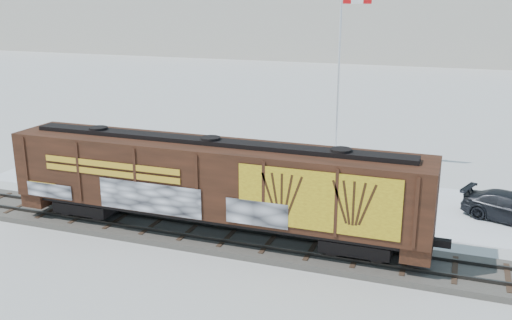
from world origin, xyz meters
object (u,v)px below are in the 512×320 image
at_px(car_white, 239,182).
at_px(car_silver, 137,172).
at_px(flagpole, 339,104).
at_px(hopper_railcar, 211,181).

bearing_deg(car_white, car_silver, 94.10).
xyz_separation_m(flagpole, car_silver, (-10.66, -7.36, -3.59)).
height_order(flagpole, car_white, flagpole).
xyz_separation_m(flagpole, car_white, (-4.24, -6.90, -3.64)).
bearing_deg(car_silver, flagpole, -75.23).
xyz_separation_m(car_silver, car_white, (6.42, 0.46, -0.05)).
relative_size(hopper_railcar, flagpole, 1.68).
bearing_deg(flagpole, car_silver, -145.39).
distance_m(hopper_railcar, flagpole, 13.62).
relative_size(car_silver, car_white, 1.03).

